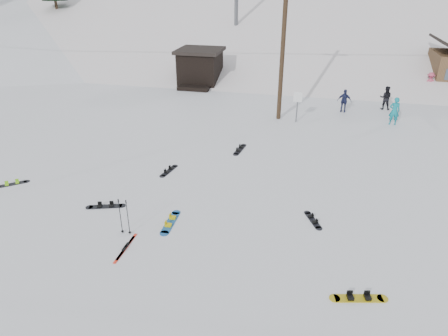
# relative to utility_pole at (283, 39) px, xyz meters

# --- Properties ---
(ground) EXTENTS (200.00, 200.00, 0.00)m
(ground) POSITION_rel_utility_pole_xyz_m (-2.00, -14.00, -4.68)
(ground) COLOR white
(ground) RESTS_ON ground
(ski_slope) EXTENTS (60.00, 85.24, 65.97)m
(ski_slope) POSITION_rel_utility_pole_xyz_m (-2.00, 41.00, -16.68)
(ski_slope) COLOR white
(ski_slope) RESTS_ON ground
(ridge_left) EXTENTS (47.54, 95.03, 58.38)m
(ridge_left) POSITION_rel_utility_pole_xyz_m (-38.00, 34.00, -15.68)
(ridge_left) COLOR white
(ridge_left) RESTS_ON ground
(treeline_left) EXTENTS (20.00, 64.00, 10.00)m
(treeline_left) POSITION_rel_utility_pole_xyz_m (-36.00, 26.00, -4.68)
(treeline_left) COLOR black
(treeline_left) RESTS_ON ground
(treeline_crest) EXTENTS (50.00, 6.00, 10.00)m
(treeline_crest) POSITION_rel_utility_pole_xyz_m (-2.00, 72.00, -4.68)
(treeline_crest) COLOR black
(treeline_crest) RESTS_ON ski_slope
(utility_pole) EXTENTS (2.00, 0.26, 9.00)m
(utility_pole) POSITION_rel_utility_pole_xyz_m (0.00, 0.00, 0.00)
(utility_pole) COLOR #3A2819
(utility_pole) RESTS_ON ground
(trail_sign) EXTENTS (0.50, 0.09, 1.85)m
(trail_sign) POSITION_rel_utility_pole_xyz_m (1.10, -0.42, -3.41)
(trail_sign) COLOR #595B60
(trail_sign) RESTS_ON ground
(lift_hut) EXTENTS (3.40, 4.10, 2.75)m
(lift_hut) POSITION_rel_utility_pole_xyz_m (-7.00, 6.94, -3.32)
(lift_hut) COLOR black
(lift_hut) RESTS_ON ground
(hero_snowboard) EXTENTS (0.35, 1.66, 0.12)m
(hero_snowboard) POSITION_rel_utility_pole_xyz_m (-2.54, -12.27, -4.65)
(hero_snowboard) COLOR #1B5FB0
(hero_snowboard) RESTS_ON ground
(hero_skis) EXTENTS (0.10, 1.60, 0.08)m
(hero_skis) POSITION_rel_utility_pole_xyz_m (-3.46, -13.99, -4.66)
(hero_skis) COLOR red
(hero_skis) RESTS_ON ground
(ski_poles) EXTENTS (0.37, 0.10, 1.35)m
(ski_poles) POSITION_rel_utility_pole_xyz_m (-3.80, -13.22, -3.99)
(ski_poles) COLOR black
(ski_poles) RESTS_ON ground
(board_scatter_a) EXTENTS (1.45, 0.68, 0.11)m
(board_scatter_a) POSITION_rel_utility_pole_xyz_m (-5.34, -11.80, -4.65)
(board_scatter_a) COLOR black
(board_scatter_a) RESTS_ON ground
(board_scatter_b) EXTENTS (0.46, 1.36, 0.10)m
(board_scatter_b) POSITION_rel_utility_pole_xyz_m (-4.04, -8.37, -4.66)
(board_scatter_b) COLOR black
(board_scatter_b) RESTS_ON ground
(board_scatter_c) EXTENTS (1.11, 0.97, 0.10)m
(board_scatter_c) POSITION_rel_utility_pole_xyz_m (-10.08, -11.07, -4.66)
(board_scatter_c) COLOR black
(board_scatter_c) RESTS_ON ground
(board_scatter_d) EXTENTS (0.69, 1.19, 0.09)m
(board_scatter_d) POSITION_rel_utility_pole_xyz_m (2.45, -10.94, -4.66)
(board_scatter_d) COLOR black
(board_scatter_d) RESTS_ON ground
(board_scatter_e) EXTENTS (1.59, 0.60, 0.11)m
(board_scatter_e) POSITION_rel_utility_pole_xyz_m (3.80, -14.59, -4.65)
(board_scatter_e) COLOR gold
(board_scatter_e) RESTS_ON ground
(board_scatter_f) EXTENTS (0.45, 1.54, 0.11)m
(board_scatter_f) POSITION_rel_utility_pole_xyz_m (-1.38, -5.28, -4.65)
(board_scatter_f) COLOR black
(board_scatter_f) RESTS_ON ground
(skier_teal) EXTENTS (0.61, 0.41, 1.65)m
(skier_teal) POSITION_rel_utility_pole_xyz_m (6.66, 0.47, -3.86)
(skier_teal) COLOR #0E808E
(skier_teal) RESTS_ON ground
(skier_dark) EXTENTS (0.80, 0.66, 1.52)m
(skier_dark) POSITION_rel_utility_pole_xyz_m (6.53, 3.43, -3.92)
(skier_dark) COLOR black
(skier_dark) RESTS_ON ground
(skier_pink) EXTENTS (1.08, 0.72, 1.56)m
(skier_pink) POSITION_rel_utility_pole_xyz_m (10.14, 8.12, -3.90)
(skier_pink) COLOR #BC425F
(skier_pink) RESTS_ON ground
(skier_navy) EXTENTS (0.90, 0.45, 1.48)m
(skier_navy) POSITION_rel_utility_pole_xyz_m (3.91, 2.19, -3.94)
(skier_navy) COLOR #1C2146
(skier_navy) RESTS_ON ground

